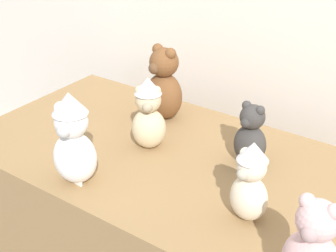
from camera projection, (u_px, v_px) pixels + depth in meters
display_table at (168, 232)px, 1.89m from camera, size 1.53×0.83×0.74m
teddy_bear_snow at (73, 140)px, 1.50m from camera, size 0.17×0.16×0.33m
teddy_bear_sand at (149, 114)px, 1.70m from camera, size 0.17×0.16×0.28m
teddy_bear_blush at (312, 249)px, 1.11m from camera, size 0.15×0.13×0.27m
teddy_bear_cream at (250, 182)px, 1.34m from camera, size 0.14×0.13×0.26m
teddy_bear_chestnut at (164, 85)px, 1.91m from camera, size 0.19×0.17×0.32m
teddy_bear_charcoal at (251, 136)px, 1.62m from camera, size 0.13×0.12×0.23m
name_card_front_left at (74, 176)px, 1.55m from camera, size 0.07×0.01×0.05m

